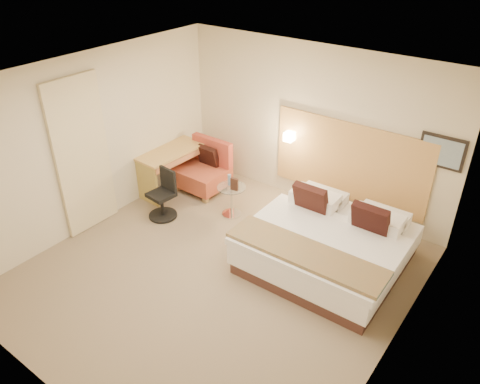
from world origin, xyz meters
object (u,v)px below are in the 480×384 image
Objects in this scene: side_table at (231,199)px; desk_chair at (164,198)px; bed at (328,244)px; lounge_chair at (204,171)px; desk at (172,159)px.

desk_chair is (-0.87, -0.69, 0.05)m from side_table.
desk_chair reaches higher than side_table.
bed is 2.59× the size of desk_chair.
lounge_chair is 1.02m from side_table.
bed is 1.87m from side_table.
side_table is at bearing 173.87° from bed.
desk_chair reaches higher than desk.
bed is at bearing -4.16° from desk.
lounge_chair is 0.62m from desk.
bed is 2.86m from lounge_chair.
bed is at bearing 10.24° from desk_chair.
desk is 0.92m from desk_chair.
desk is (-3.21, 0.23, 0.28)m from bed.
bed reaches higher than desk_chair.
bed is 4.07× the size of side_table.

